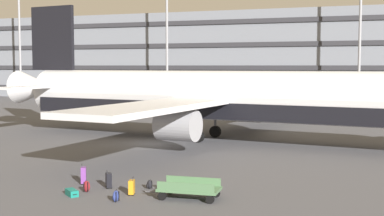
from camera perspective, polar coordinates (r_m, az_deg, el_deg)
The scene contains 14 objects.
ground_plane at distance 38.64m, azimuth -4.25°, elevation -3.84°, with size 600.00×600.00×0.00m, color #4C4C51.
terminal_structure at distance 90.19m, azimuth 9.91°, elevation 5.48°, with size 160.13×18.23×14.31m.
airliner at distance 39.71m, azimuth 2.88°, elevation 1.10°, with size 40.07×32.50×10.87m.
light_mast_far_left at distance 93.90m, azimuth -18.19°, elevation 8.30°, with size 1.80×0.50×20.85m.
light_mast_left at distance 80.55m, azimuth -2.74°, elevation 10.92°, with size 1.80×0.50×25.60m.
light_mast_center_left at distance 74.46m, azimuth 17.81°, elevation 10.85°, with size 1.80×0.50×24.63m.
suitcase_purple at distance 23.83m, azimuth -12.90°, elevation -8.92°, with size 0.84×0.77×0.28m.
suitcase_scuffed at distance 23.48m, azimuth -6.56°, elevation -8.50°, with size 0.33×0.47×0.79m.
suitcase_small at distance 24.90m, azimuth -9.02°, elevation -7.71°, with size 0.46×0.50×0.81m.
suitcase_red at distance 25.93m, azimuth -11.67°, elevation -7.13°, with size 0.42×0.51×0.97m.
backpack_teal at distance 24.56m, azimuth -4.65°, elevation -8.27°, with size 0.37×0.39×0.46m.
backpack_orange at distance 22.42m, azimuth -8.27°, elevation -9.45°, with size 0.28×0.38×0.54m.
backpack_laid_flat at distance 24.35m, azimuth -11.34°, elevation -8.34°, with size 0.35×0.29×0.56m.
baggage_cart at distance 22.65m, azimuth -0.30°, elevation -8.76°, with size 3.34×1.49×0.82m.
Camera 1 is at (15.63, -34.88, 5.66)m, focal length 49.23 mm.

